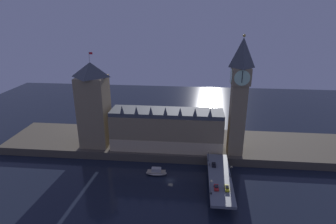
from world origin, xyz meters
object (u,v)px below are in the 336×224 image
at_px(victoria_tower, 94,105).
at_px(street_lamp_far, 208,155).
at_px(pedestrian_near_rail, 212,193).
at_px(car_southbound_lead, 227,188).
at_px(street_lamp_mid, 231,170).
at_px(car_northbound_lead, 214,165).
at_px(pedestrian_far_rail, 209,164).
at_px(pedestrian_mid_walk, 230,174).
at_px(boat_upstream, 156,172).
at_px(car_northbound_trail, 216,187).
at_px(clock_tower, 239,94).
at_px(street_lamp_near, 211,185).

relative_size(victoria_tower, street_lamp_far, 9.41).
bearing_deg(victoria_tower, pedestrian_near_rail, -35.66).
relative_size(car_southbound_lead, street_lamp_mid, 0.75).
height_order(car_southbound_lead, pedestrian_near_rail, pedestrian_near_rail).
xyz_separation_m(car_northbound_lead, pedestrian_far_rail, (-2.43, -0.38, 0.23)).
bearing_deg(pedestrian_mid_walk, street_lamp_mid, -66.03).
height_order(car_southbound_lead, street_lamp_mid, street_lamp_mid).
bearing_deg(victoria_tower, boat_upstream, -30.76).
distance_m(car_southbound_lead, pedestrian_far_rail, 21.47).
bearing_deg(car_northbound_trail, boat_upstream, 146.08).
distance_m(victoria_tower, boat_upstream, 56.69).
bearing_deg(street_lamp_mid, street_lamp_far, 125.56).
bearing_deg(car_northbound_trail, street_lamp_mid, 54.16).
relative_size(pedestrian_mid_walk, street_lamp_far, 0.29).
distance_m(clock_tower, boat_upstream, 62.91).
bearing_deg(street_lamp_near, boat_upstream, 138.47).
height_order(car_northbound_trail, pedestrian_near_rail, pedestrian_near_rail).
relative_size(victoria_tower, pedestrian_mid_walk, 32.64).
bearing_deg(pedestrian_near_rail, car_northbound_lead, 84.49).
distance_m(car_northbound_lead, street_lamp_far, 6.48).
distance_m(victoria_tower, street_lamp_far, 75.07).
distance_m(clock_tower, victoria_tower, 86.32).
bearing_deg(victoria_tower, car_northbound_lead, -19.07).
xyz_separation_m(clock_tower, boat_upstream, (-44.09, -20.69, -39.82)).
bearing_deg(car_northbound_lead, car_southbound_lead, -76.70).
bearing_deg(pedestrian_far_rail, clock_tower, 53.74).
xyz_separation_m(victoria_tower, pedestrian_far_rail, (69.95, -25.39, -22.75)).
height_order(car_northbound_lead, car_northbound_trail, car_northbound_lead).
height_order(victoria_tower, pedestrian_mid_walk, victoria_tower).
distance_m(pedestrian_near_rail, pedestrian_far_rail, 24.81).
relative_size(victoria_tower, car_southbound_lead, 12.63).
bearing_deg(car_northbound_trail, street_lamp_near, -124.82).
xyz_separation_m(victoria_tower, car_northbound_trail, (72.38, -45.46, -23.02)).
bearing_deg(street_lamp_far, street_lamp_near, -90.00).
bearing_deg(car_southbound_lead, car_northbound_lead, 103.30).
relative_size(clock_tower, car_southbound_lead, 14.95).
xyz_separation_m(car_northbound_lead, pedestrian_near_rail, (-2.43, -25.18, 0.11)).
relative_size(street_lamp_mid, boat_upstream, 0.53).
bearing_deg(clock_tower, pedestrian_near_rail, -108.75).
height_order(clock_tower, car_northbound_lead, clock_tower).
bearing_deg(pedestrian_far_rail, street_lamp_far, 94.31).
bearing_deg(boat_upstream, street_lamp_mid, -14.67).
xyz_separation_m(pedestrian_far_rail, street_lamp_mid, (10.12, -9.42, 2.89)).
distance_m(car_southbound_lead, pedestrian_near_rail, 8.63).
relative_size(pedestrian_near_rail, boat_upstream, 0.14).
relative_size(car_southbound_lead, boat_upstream, 0.40).
xyz_separation_m(clock_tower, victoria_tower, (-85.62, 4.03, -10.20)).
distance_m(car_northbound_trail, boat_upstream, 37.75).
bearing_deg(car_southbound_lead, street_lamp_mid, 75.29).
distance_m(clock_tower, car_northbound_lead, 41.43).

